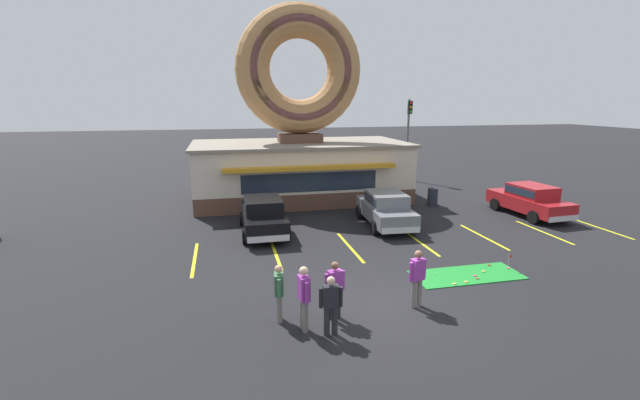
# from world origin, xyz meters

# --- Properties ---
(ground_plane) EXTENTS (160.00, 160.00, 0.00)m
(ground_plane) POSITION_xyz_m (0.00, 0.00, 0.00)
(ground_plane) COLOR black
(donut_shop_building) EXTENTS (12.30, 6.75, 10.96)m
(donut_shop_building) POSITION_xyz_m (0.15, 13.94, 3.74)
(donut_shop_building) COLOR brown
(donut_shop_building) RESTS_ON ground
(putting_mat) EXTENTS (3.67, 1.49, 0.03)m
(putting_mat) POSITION_xyz_m (3.53, 1.38, 0.01)
(putting_mat) COLOR #1E842D
(putting_mat) RESTS_ON ground
(mini_donut_near_left) EXTENTS (0.13, 0.13, 0.04)m
(mini_donut_near_left) POSITION_xyz_m (4.75, 1.93, 0.05)
(mini_donut_near_left) COLOR brown
(mini_donut_near_left) RESTS_ON putting_mat
(mini_donut_near_right) EXTENTS (0.13, 0.13, 0.04)m
(mini_donut_near_right) POSITION_xyz_m (3.67, 1.00, 0.05)
(mini_donut_near_right) COLOR #A5724C
(mini_donut_near_right) RESTS_ON putting_mat
(mini_donut_mid_left) EXTENTS (0.13, 0.13, 0.04)m
(mini_donut_mid_left) POSITION_xyz_m (2.72, 0.77, 0.05)
(mini_donut_mid_left) COLOR #E5C666
(mini_donut_mid_left) RESTS_ON putting_mat
(mini_donut_mid_centre) EXTENTS (0.13, 0.13, 0.04)m
(mini_donut_mid_centre) POSITION_xyz_m (3.71, 1.21, 0.05)
(mini_donut_mid_centre) COLOR #D8667F
(mini_donut_mid_centre) RESTS_ON putting_mat
(mini_donut_mid_right) EXTENTS (0.13, 0.13, 0.04)m
(mini_donut_mid_right) POSITION_xyz_m (5.22, 1.55, 0.05)
(mini_donut_mid_right) COLOR #D8667F
(mini_donut_mid_right) RESTS_ON putting_mat
(mini_donut_far_left) EXTENTS (0.13, 0.13, 0.04)m
(mini_donut_far_left) POSITION_xyz_m (4.22, 1.47, 0.05)
(mini_donut_far_left) COLOR #E5C666
(mini_donut_far_left) RESTS_ON putting_mat
(mini_donut_far_centre) EXTENTS (0.13, 0.13, 0.04)m
(mini_donut_far_centre) POSITION_xyz_m (3.16, 0.82, 0.05)
(mini_donut_far_centre) COLOR #E5C666
(mini_donut_far_centre) RESTS_ON putting_mat
(golf_ball) EXTENTS (0.04, 0.04, 0.04)m
(golf_ball) POSITION_xyz_m (2.53, 1.62, 0.05)
(golf_ball) COLOR white
(golf_ball) RESTS_ON putting_mat
(putting_flag_pin) EXTENTS (0.13, 0.01, 0.55)m
(putting_flag_pin) POSITION_xyz_m (5.15, 1.43, 0.44)
(putting_flag_pin) COLOR silver
(putting_flag_pin) RESTS_ON putting_mat
(car_grey) EXTENTS (2.22, 4.67, 1.60)m
(car_grey) POSITION_xyz_m (3.02, 7.54, 0.87)
(car_grey) COLOR slate
(car_grey) RESTS_ON ground
(car_black) EXTENTS (2.00, 4.57, 1.60)m
(car_black) POSITION_xyz_m (-2.66, 7.66, 0.87)
(car_black) COLOR black
(car_black) RESTS_ON ground
(car_red) EXTENTS (2.19, 4.66, 1.60)m
(car_red) POSITION_xyz_m (10.78, 7.58, 0.87)
(car_red) COLOR maroon
(car_red) RESTS_ON ground
(pedestrian_blue_sweater_man) EXTENTS (0.57, 0.34, 1.69)m
(pedestrian_blue_sweater_man) POSITION_xyz_m (0.89, -0.29, 0.94)
(pedestrian_blue_sweater_man) COLOR slate
(pedestrian_blue_sweater_man) RESTS_ON ground
(pedestrian_hooded_kid) EXTENTS (0.59, 0.27, 1.57)m
(pedestrian_hooded_kid) POSITION_xyz_m (-1.85, -1.22, 0.86)
(pedestrian_hooded_kid) COLOR #232328
(pedestrian_hooded_kid) RESTS_ON ground
(pedestrian_leather_jacket_man) EXTENTS (0.28, 0.59, 1.73)m
(pedestrian_leather_jacket_man) POSITION_xyz_m (-2.46, -0.84, 0.96)
(pedestrian_leather_jacket_man) COLOR slate
(pedestrian_leather_jacket_man) RESTS_ON ground
(pedestrian_clipboard_woman) EXTENTS (0.28, 0.59, 1.57)m
(pedestrian_clipboard_woman) POSITION_xyz_m (-3.00, -0.22, 0.87)
(pedestrian_clipboard_woman) COLOR slate
(pedestrian_clipboard_woman) RESTS_ON ground
(pedestrian_beanie_man) EXTENTS (0.58, 0.32, 1.62)m
(pedestrian_beanie_man) POSITION_xyz_m (-1.54, -0.43, 0.90)
(pedestrian_beanie_man) COLOR #232328
(pedestrian_beanie_man) RESTS_ON ground
(trash_bin) EXTENTS (0.57, 0.57, 0.97)m
(trash_bin) POSITION_xyz_m (7.02, 10.63, 0.50)
(trash_bin) COLOR #232833
(trash_bin) RESTS_ON ground
(traffic_light_pole) EXTENTS (0.28, 0.47, 5.80)m
(traffic_light_pole) POSITION_xyz_m (8.85, 18.27, 3.71)
(traffic_light_pole) COLOR #595B60
(traffic_light_pole) RESTS_ON ground
(parking_stripe_far_left) EXTENTS (0.12, 3.60, 0.01)m
(parking_stripe_far_left) POSITION_xyz_m (-5.48, 5.00, 0.00)
(parking_stripe_far_left) COLOR yellow
(parking_stripe_far_left) RESTS_ON ground
(parking_stripe_left) EXTENTS (0.12, 3.60, 0.01)m
(parking_stripe_left) POSITION_xyz_m (-2.48, 5.00, 0.00)
(parking_stripe_left) COLOR yellow
(parking_stripe_left) RESTS_ON ground
(parking_stripe_mid_left) EXTENTS (0.12, 3.60, 0.01)m
(parking_stripe_mid_left) POSITION_xyz_m (0.52, 5.00, 0.00)
(parking_stripe_mid_left) COLOR yellow
(parking_stripe_mid_left) RESTS_ON ground
(parking_stripe_centre) EXTENTS (0.12, 3.60, 0.01)m
(parking_stripe_centre) POSITION_xyz_m (3.52, 5.00, 0.00)
(parking_stripe_centre) COLOR yellow
(parking_stripe_centre) RESTS_ON ground
(parking_stripe_mid_right) EXTENTS (0.12, 3.60, 0.01)m
(parking_stripe_mid_right) POSITION_xyz_m (6.52, 5.00, 0.00)
(parking_stripe_mid_right) COLOR yellow
(parking_stripe_mid_right) RESTS_ON ground
(parking_stripe_right) EXTENTS (0.12, 3.60, 0.01)m
(parking_stripe_right) POSITION_xyz_m (9.52, 5.00, 0.00)
(parking_stripe_right) COLOR yellow
(parking_stripe_right) RESTS_ON ground
(parking_stripe_far_right) EXTENTS (0.12, 3.60, 0.01)m
(parking_stripe_far_right) POSITION_xyz_m (12.52, 5.00, 0.00)
(parking_stripe_far_right) COLOR yellow
(parking_stripe_far_right) RESTS_ON ground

